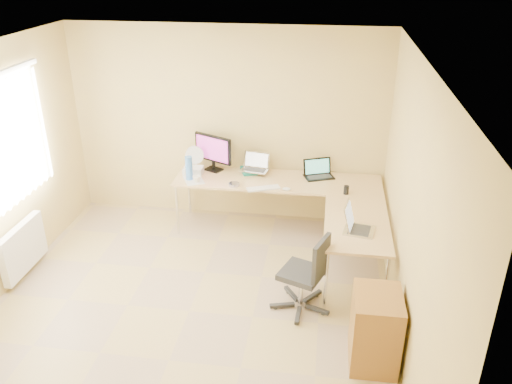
# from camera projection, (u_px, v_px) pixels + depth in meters

# --- Properties ---
(floor) EXTENTS (4.50, 4.50, 0.00)m
(floor) POSITION_uv_depth(u_px,v_px,m) (189.00, 311.00, 5.42)
(floor) COLOR tan
(floor) RESTS_ON ground
(ceiling) EXTENTS (4.50, 4.50, 0.00)m
(ceiling) POSITION_uv_depth(u_px,v_px,m) (172.00, 60.00, 4.29)
(ceiling) COLOR white
(ceiling) RESTS_ON ground
(wall_back) EXTENTS (4.50, 0.00, 4.50)m
(wall_back) POSITION_uv_depth(u_px,v_px,m) (227.00, 125.00, 6.86)
(wall_back) COLOR tan
(wall_back) RESTS_ON ground
(wall_front) EXTENTS (4.50, 0.00, 4.50)m
(wall_front) POSITION_uv_depth(u_px,v_px,m) (70.00, 380.00, 2.85)
(wall_front) COLOR tan
(wall_front) RESTS_ON ground
(wall_right) EXTENTS (0.00, 4.50, 4.50)m
(wall_right) POSITION_uv_depth(u_px,v_px,m) (411.00, 215.00, 4.58)
(wall_right) COLOR tan
(wall_right) RESTS_ON ground
(desk_main) EXTENTS (2.65, 0.70, 0.73)m
(desk_main) POSITION_uv_depth(u_px,v_px,m) (277.00, 205.00, 6.82)
(desk_main) COLOR tan
(desk_main) RESTS_ON ground
(desk_return) EXTENTS (0.70, 1.30, 0.73)m
(desk_return) POSITION_uv_depth(u_px,v_px,m) (354.00, 251.00, 5.80)
(desk_return) COLOR tan
(desk_return) RESTS_ON ground
(monitor) EXTENTS (0.60, 0.42, 0.49)m
(monitor) POSITION_uv_depth(u_px,v_px,m) (213.00, 153.00, 6.85)
(monitor) COLOR black
(monitor) RESTS_ON desk_main
(book_stack) EXTENTS (0.27, 0.32, 0.04)m
(book_stack) POSITION_uv_depth(u_px,v_px,m) (249.00, 170.00, 6.88)
(book_stack) COLOR #116154
(book_stack) RESTS_ON desk_main
(laptop_center) EXTENTS (0.39, 0.32, 0.23)m
(laptop_center) POSITION_uv_depth(u_px,v_px,m) (255.00, 162.00, 6.78)
(laptop_center) COLOR #B5B5B5
(laptop_center) RESTS_ON desk_main
(laptop_black) EXTENTS (0.44, 0.39, 0.23)m
(laptop_black) POSITION_uv_depth(u_px,v_px,m) (319.00, 169.00, 6.68)
(laptop_black) COLOR black
(laptop_black) RESTS_ON desk_main
(keyboard) EXTENTS (0.42, 0.26, 0.02)m
(keyboard) POSITION_uv_depth(u_px,v_px,m) (263.00, 188.00, 6.41)
(keyboard) COLOR silver
(keyboard) RESTS_ON desk_main
(mouse) EXTENTS (0.11, 0.07, 0.04)m
(mouse) POSITION_uv_depth(u_px,v_px,m) (286.00, 189.00, 6.37)
(mouse) COLOR silver
(mouse) RESTS_ON desk_main
(mug) EXTENTS (0.13, 0.13, 0.09)m
(mug) POSITION_uv_depth(u_px,v_px,m) (196.00, 179.00, 6.56)
(mug) COLOR white
(mug) RESTS_ON desk_main
(cd_stack) EXTENTS (0.14, 0.14, 0.03)m
(cd_stack) POSITION_uv_depth(u_px,v_px,m) (234.00, 184.00, 6.49)
(cd_stack) COLOR #B4AED3
(cd_stack) RESTS_ON desk_main
(water_bottle) EXTENTS (0.09, 0.09, 0.32)m
(water_bottle) POSITION_uv_depth(u_px,v_px,m) (189.00, 168.00, 6.60)
(water_bottle) COLOR #3E7BD3
(water_bottle) RESTS_ON desk_main
(papers) EXTENTS (0.35, 0.39, 0.01)m
(papers) POSITION_uv_depth(u_px,v_px,m) (194.00, 180.00, 6.65)
(papers) COLOR silver
(papers) RESTS_ON desk_main
(white_box) EXTENTS (0.25, 0.18, 0.09)m
(white_box) POSITION_uv_depth(u_px,v_px,m) (193.00, 170.00, 6.82)
(white_box) COLOR silver
(white_box) RESTS_ON desk_main
(desk_fan) EXTENTS (0.27, 0.27, 0.31)m
(desk_fan) POSITION_uv_depth(u_px,v_px,m) (196.00, 158.00, 6.92)
(desk_fan) COLOR silver
(desk_fan) RESTS_ON desk_main
(black_cup) EXTENTS (0.08, 0.08, 0.11)m
(black_cup) POSITION_uv_depth(u_px,v_px,m) (346.00, 190.00, 6.26)
(black_cup) COLOR black
(black_cup) RESTS_ON desk_main
(laptop_return) EXTENTS (0.42, 0.35, 0.25)m
(laptop_return) POSITION_uv_depth(u_px,v_px,m) (360.00, 221.00, 5.41)
(laptop_return) COLOR silver
(laptop_return) RESTS_ON desk_return
(office_chair) EXTENTS (0.68, 0.68, 0.88)m
(office_chair) POSITION_uv_depth(u_px,v_px,m) (302.00, 267.00, 5.27)
(office_chair) COLOR #292929
(office_chair) RESTS_ON ground
(cabinet) EXTENTS (0.42, 0.52, 0.72)m
(cabinet) POSITION_uv_depth(u_px,v_px,m) (375.00, 329.00, 4.62)
(cabinet) COLOR brown
(cabinet) RESTS_ON ground
(radiator) EXTENTS (0.09, 0.80, 0.55)m
(radiator) POSITION_uv_depth(u_px,v_px,m) (23.00, 248.00, 5.88)
(radiator) COLOR white
(radiator) RESTS_ON ground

